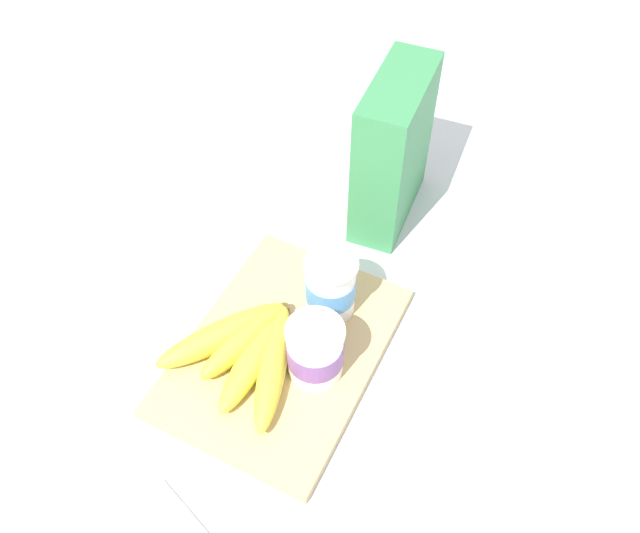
# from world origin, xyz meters

# --- Properties ---
(ground_plane) EXTENTS (2.40, 2.40, 0.00)m
(ground_plane) POSITION_xyz_m (0.00, 0.00, 0.00)
(ground_plane) COLOR silver
(cutting_board) EXTENTS (0.33, 0.24, 0.02)m
(cutting_board) POSITION_xyz_m (0.00, 0.00, 0.01)
(cutting_board) COLOR tan
(cutting_board) RESTS_ON ground_plane
(cereal_box) EXTENTS (0.19, 0.09, 0.24)m
(cereal_box) POSITION_xyz_m (-0.31, 0.02, 0.12)
(cereal_box) COLOR #38844C
(cereal_box) RESTS_ON ground_plane
(yogurt_cup_front) EXTENTS (0.07, 0.07, 0.10)m
(yogurt_cup_front) POSITION_xyz_m (-0.09, 0.03, 0.06)
(yogurt_cup_front) COLOR white
(yogurt_cup_front) RESTS_ON cutting_board
(yogurt_cup_back) EXTENTS (0.07, 0.07, 0.09)m
(yogurt_cup_back) POSITION_xyz_m (0.01, 0.05, 0.06)
(yogurt_cup_back) COLOR white
(yogurt_cup_back) RESTS_ON cutting_board
(banana_bunch) EXTENTS (0.19, 0.20, 0.04)m
(banana_bunch) POSITION_xyz_m (0.03, -0.03, 0.03)
(banana_bunch) COLOR yellow
(banana_bunch) RESTS_ON cutting_board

